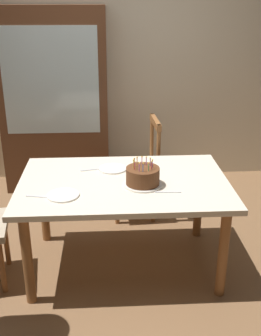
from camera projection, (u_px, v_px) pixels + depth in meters
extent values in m
plane|color=brown|center=(124.00, 263.00, 3.28)|extent=(6.40, 6.40, 0.00)
cube|color=beige|center=(116.00, 63.00, 4.49)|extent=(6.40, 0.10, 2.60)
cube|color=beige|center=(124.00, 183.00, 3.01)|extent=(1.53, 1.00, 0.04)
cylinder|color=brown|center=(27.00, 260.00, 2.75)|extent=(0.07, 0.07, 0.68)
cylinder|color=brown|center=(223.00, 253.00, 2.82)|extent=(0.07, 0.07, 0.68)
cylinder|color=brown|center=(44.00, 204.00, 3.48)|extent=(0.07, 0.07, 0.68)
cylinder|color=brown|center=(199.00, 200.00, 3.55)|extent=(0.07, 0.07, 0.68)
cylinder|color=silver|center=(143.00, 184.00, 2.94)|extent=(0.28, 0.28, 0.01)
cylinder|color=#563019|center=(143.00, 176.00, 2.91)|extent=(0.24, 0.24, 0.12)
cylinder|color=#D872CC|center=(152.00, 164.00, 2.88)|extent=(0.01, 0.01, 0.05)
sphere|color=#FFC64C|center=(152.00, 160.00, 2.86)|extent=(0.01, 0.01, 0.01)
cylinder|color=#D872CC|center=(150.00, 162.00, 2.91)|extent=(0.01, 0.01, 0.05)
sphere|color=#FFC64C|center=(150.00, 158.00, 2.90)|extent=(0.01, 0.01, 0.01)
cylinder|color=#D872CC|center=(146.00, 161.00, 2.93)|extent=(0.01, 0.01, 0.05)
sphere|color=#FFC64C|center=(146.00, 157.00, 2.92)|extent=(0.01, 0.01, 0.01)
cylinder|color=#D872CC|center=(142.00, 161.00, 2.94)|extent=(0.01, 0.01, 0.05)
sphere|color=#FFC64C|center=(142.00, 157.00, 2.92)|extent=(0.01, 0.01, 0.01)
cylinder|color=#F2994C|center=(137.00, 162.00, 2.93)|extent=(0.01, 0.01, 0.05)
sphere|color=#FFC64C|center=(137.00, 157.00, 2.91)|extent=(0.01, 0.01, 0.01)
cylinder|color=#D872CC|center=(134.00, 163.00, 2.90)|extent=(0.01, 0.01, 0.05)
sphere|color=#FFC64C|center=(134.00, 158.00, 2.89)|extent=(0.01, 0.01, 0.01)
cylinder|color=yellow|center=(134.00, 165.00, 2.87)|extent=(0.01, 0.01, 0.05)
sphere|color=#FFC64C|center=(134.00, 160.00, 2.86)|extent=(0.01, 0.01, 0.01)
cylinder|color=#E54C4C|center=(135.00, 166.00, 2.85)|extent=(0.01, 0.01, 0.05)
sphere|color=#FFC64C|center=(135.00, 162.00, 2.84)|extent=(0.01, 0.01, 0.01)
cylinder|color=#D872CC|center=(139.00, 168.00, 2.82)|extent=(0.01, 0.01, 0.05)
sphere|color=#FFC64C|center=(139.00, 163.00, 2.81)|extent=(0.01, 0.01, 0.01)
cylinder|color=#4C7FE5|center=(143.00, 168.00, 2.82)|extent=(0.01, 0.01, 0.05)
sphere|color=#FFC64C|center=(143.00, 163.00, 2.80)|extent=(0.01, 0.01, 0.01)
cylinder|color=#66CC72|center=(149.00, 167.00, 2.83)|extent=(0.01, 0.01, 0.05)
sphere|color=#FFC64C|center=(149.00, 163.00, 2.81)|extent=(0.01, 0.01, 0.01)
cylinder|color=#E54C4C|center=(152.00, 166.00, 2.85)|extent=(0.01, 0.01, 0.05)
sphere|color=#FFC64C|center=(152.00, 161.00, 2.84)|extent=(0.01, 0.01, 0.01)
cylinder|color=white|center=(63.00, 195.00, 2.77)|extent=(0.22, 0.22, 0.01)
cylinder|color=white|center=(113.00, 169.00, 3.21)|extent=(0.22, 0.22, 0.01)
cube|color=silver|center=(39.00, 197.00, 2.76)|extent=(0.18, 0.05, 0.01)
cube|color=silver|center=(92.00, 169.00, 3.20)|extent=(0.18, 0.06, 0.01)
cube|color=silver|center=(168.00, 192.00, 2.82)|extent=(0.18, 0.02, 0.01)
cube|color=beige|center=(133.00, 171.00, 3.87)|extent=(0.46, 0.46, 0.05)
cylinder|color=brown|center=(114.00, 187.00, 4.10)|extent=(0.04, 0.04, 0.42)
cylinder|color=brown|center=(117.00, 203.00, 3.79)|extent=(0.04, 0.04, 0.42)
cylinder|color=brown|center=(148.00, 186.00, 4.14)|extent=(0.04, 0.04, 0.42)
cylinder|color=brown|center=(154.00, 201.00, 3.82)|extent=(0.04, 0.04, 0.42)
cylinder|color=brown|center=(152.00, 139.00, 3.96)|extent=(0.04, 0.04, 0.50)
cylinder|color=brown|center=(158.00, 152.00, 3.63)|extent=(0.04, 0.04, 0.50)
cube|color=brown|center=(155.00, 122.00, 3.71)|extent=(0.06, 0.40, 0.06)
cylinder|color=brown|center=(2.00, 266.00, 2.89)|extent=(0.04, 0.04, 0.42)
cylinder|color=brown|center=(6.00, 241.00, 3.20)|extent=(0.04, 0.04, 0.42)
cube|color=#56331E|center=(55.00, 102.00, 4.32)|extent=(1.10, 0.44, 1.90)
cube|color=silver|center=(51.00, 82.00, 4.02)|extent=(0.93, 0.01, 1.04)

